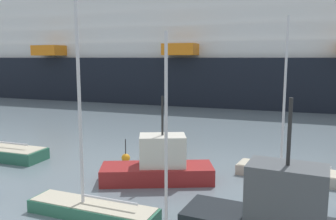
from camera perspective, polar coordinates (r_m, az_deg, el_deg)
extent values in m
cube|color=#2D6B51|center=(15.93, -12.14, -15.65)|extent=(5.95, 1.96, 0.56)
cube|color=beige|center=(15.81, -12.17, -14.67)|extent=(5.70, 1.82, 0.04)
cylinder|color=silver|center=(14.85, -14.33, 5.55)|extent=(0.14, 0.14, 10.99)
cylinder|color=silver|center=(15.26, -9.50, -14.13)|extent=(2.63, 0.36, 0.11)
cylinder|color=silver|center=(10.49, -0.31, -6.68)|extent=(0.10, 0.10, 6.99)
cube|color=#BCB29E|center=(21.24, 19.05, -9.68)|extent=(5.97, 2.66, 0.58)
cube|color=beige|center=(21.15, 19.09, -8.88)|extent=(5.72, 2.49, 0.04)
cylinder|color=silver|center=(20.40, 18.38, 2.55)|extent=(0.14, 0.14, 8.41)
cylinder|color=silver|center=(20.97, 21.42, -8.21)|extent=(2.57, 0.60, 0.11)
cylinder|color=silver|center=(25.89, -24.48, -4.89)|extent=(3.19, 0.31, 0.14)
cube|color=#4C5156|center=(13.18, 18.63, -12.71)|extent=(2.85, 1.96, 2.05)
cylinder|color=#262626|center=(12.57, 19.10, -3.36)|extent=(0.13, 0.13, 2.32)
cube|color=maroon|center=(19.60, -1.79, -10.25)|extent=(6.42, 3.95, 0.90)
cube|color=silver|center=(19.23, -0.90, -6.57)|extent=(2.85, 2.30, 1.70)
cylinder|color=#262626|center=(18.82, -0.91, -0.94)|extent=(0.12, 0.12, 2.13)
sphere|color=orange|center=(23.25, -6.86, -7.72)|extent=(0.56, 0.56, 0.56)
cylinder|color=black|center=(23.05, -6.90, -5.88)|extent=(0.06, 0.06, 0.98)
cube|color=black|center=(60.53, -5.06, 5.25)|extent=(123.44, 24.46, 6.74)
cube|color=white|center=(60.45, -5.11, 9.49)|extent=(113.52, 21.81, 2.21)
cube|color=white|center=(60.53, -5.14, 11.58)|extent=(106.71, 20.51, 2.21)
cube|color=white|center=(60.69, -5.17, 13.66)|extent=(99.90, 19.20, 2.21)
cube|color=white|center=(60.93, -5.20, 15.73)|extent=(93.09, 17.89, 2.21)
cube|color=orange|center=(58.48, -18.63, 9.12)|extent=(4.61, 3.69, 1.55)
cube|color=orange|center=(48.19, 2.08, 9.79)|extent=(4.61, 3.69, 1.55)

